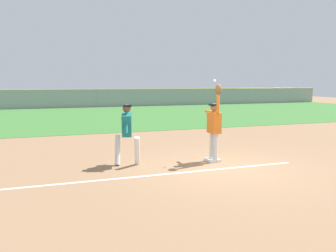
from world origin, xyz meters
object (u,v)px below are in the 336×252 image
object	(u,v)px
baseball	(215,81)
parked_car_white	(147,98)
fielder	(214,124)
first_base	(213,160)
parked_car_silver	(41,99)
parked_car_green	(102,99)
parked_car_red	(190,97)
runner	(127,130)

from	to	relation	value
baseball	parked_car_white	world-z (taller)	baseball
fielder	parked_car_white	bearing A→B (deg)	-102.48
first_base	fielder	bearing A→B (deg)	-61.90
parked_car_silver	parked_car_white	size ratio (longest dim) A/B	1.02
parked_car_white	fielder	bearing A→B (deg)	-98.80
fielder	parked_car_green	distance (m)	26.42
fielder	parked_car_white	xyz separation A→B (m)	(5.57, 26.49, -0.45)
parked_car_green	parked_car_red	distance (m)	9.76
fielder	runner	size ratio (longest dim) A/B	1.33
parked_car_silver	fielder	bearing A→B (deg)	-85.11
parked_car_green	parked_car_red	bearing A→B (deg)	-2.79
baseball	parked_car_white	xyz separation A→B (m)	(5.51, 26.33, -1.70)
runner	baseball	size ratio (longest dim) A/B	23.24
parked_car_green	parked_car_white	distance (m)	4.79
baseball	parked_car_red	xyz separation A→B (m)	(10.48, 26.22, -1.70)
parked_car_white	first_base	bearing A→B (deg)	-98.85
baseball	parked_car_silver	distance (m)	27.18
fielder	parked_car_red	size ratio (longest dim) A/B	0.50
parked_car_red	runner	bearing A→B (deg)	-121.48
runner	fielder	bearing A→B (deg)	6.42
parked_car_red	parked_car_silver	bearing A→B (deg)	173.62
runner	parked_car_white	world-z (taller)	runner
first_base	runner	xyz separation A→B (m)	(-2.48, 0.39, 0.96)
parked_car_silver	parked_car_red	bearing A→B (deg)	-7.31
parked_car_green	parked_car_white	size ratio (longest dim) A/B	1.00
parked_car_green	parked_car_white	world-z (taller)	same
parked_car_red	baseball	bearing A→B (deg)	-116.58
runner	parked_car_red	world-z (taller)	runner
runner	parked_car_green	world-z (taller)	runner
parked_car_silver	parked_car_green	xyz separation A→B (m)	(5.81, -0.40, 0.00)
first_base	runner	world-z (taller)	runner
fielder	first_base	bearing A→B (deg)	-62.50
fielder	runner	distance (m)	2.54
first_base	runner	distance (m)	2.69
first_base	baseball	size ratio (longest dim) A/B	5.14
parked_car_white	parked_car_red	world-z (taller)	same
runner	parked_car_green	distance (m)	26.19
parked_car_silver	parked_car_white	world-z (taller)	same
first_base	fielder	size ratio (longest dim) A/B	0.17
first_base	parked_car_white	bearing A→B (deg)	78.06
fielder	parked_car_silver	size ratio (longest dim) A/B	0.50
parked_car_green	parked_car_red	xyz separation A→B (m)	(9.76, -0.03, 0.00)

